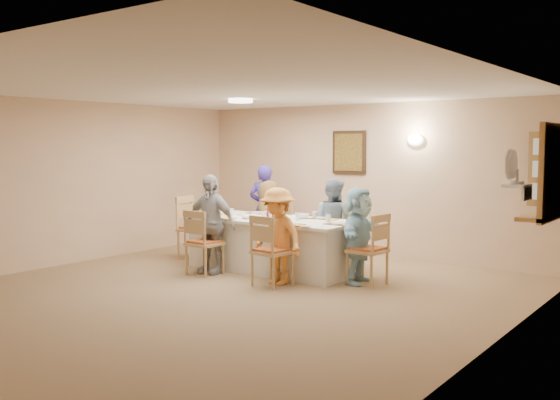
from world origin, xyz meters
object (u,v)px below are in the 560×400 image
Objects in this scene: chair_front_right at (272,250)px; chair_left_end at (196,227)px; chair_back_left at (273,227)px; diner_back_left at (269,220)px; serving_hatch at (557,172)px; dining_table at (273,244)px; diner_front_right at (278,236)px; chair_right_end at (367,249)px; desk_fan at (515,171)px; diner_front_left at (210,224)px; condiment_ketchup at (270,209)px; caregiver at (265,209)px; diner_back_right at (333,223)px; chair_back_right at (337,235)px; diner_right_end at (359,235)px; chair_front_left at (205,242)px.

chair_left_end reaches higher than chair_front_right.
chair_back_left is 0.80× the size of diner_back_left.
serving_hatch is 1.19× the size of diner_back_left.
dining_table is 2.00× the size of diner_front_right.
chair_left_end is 3.10m from chair_right_end.
desk_fan is 3.14m from chair_front_right.
diner_front_right is (0.00, 0.12, 0.17)m from chair_front_right.
diner_front_left is at bearing -133.15° from chair_left_end.
serving_hatch is 5.35m from chair_left_end.
chair_right_end is 1.67m from condiment_ketchup.
serving_hatch is at bearing 157.21° from caregiver.
diner_back_left is (-2.15, 0.68, 0.16)m from chair_right_end.
diner_back_left is at bearing 142.00° from diner_front_right.
diner_back_right is (2.15, 0.68, 0.16)m from chair_left_end.
dining_table is 2.69× the size of chair_right_end.
chair_back_right is at bearing 53.13° from dining_table.
chair_back_right is 0.64× the size of caregiver.
diner_front_left is (-0.60, -0.68, 0.32)m from dining_table.
diner_back_left is at bearing 82.95° from diner_front_left.
diner_right_end reaches higher than chair_back_left.
chair_front_right is 1.49m from diner_back_right.
chair_front_right is at bearing -117.97° from chair_left_end.
diner_back_right is 1.81m from diner_front_left.
caregiver is at bearing 159.90° from chair_back_right.
chair_left_end is 2.26m from diner_back_right.
caregiver reaches higher than chair_right_end.
chair_right_end is at bearing -157.32° from serving_hatch.
diner_right_end is (2.02, 0.68, -0.07)m from diner_front_left.
chair_front_left reaches higher than dining_table.
dining_table is at bearing -45.54° from chair_back_left.
caregiver is 1.50m from condiment_ketchup.
desk_fan reaches higher than chair_right_end.
diner_right_end is (0.82, 0.80, 0.17)m from chair_front_right.
chair_front_right is 0.74× the size of diner_back_left.
diner_right_end is (-0.13, 0.00, 0.17)m from chair_right_end.
desk_fan is 0.32× the size of chair_back_right.
desk_fan reaches higher than diner_right_end.
serving_hatch is 3.62m from chair_front_right.
chair_front_left is 2.18m from diner_right_end.
serving_hatch is 1.48× the size of chair_left_end.
dining_table is 9.94× the size of condiment_ketchup.
chair_back_left is 0.62m from caregiver.
diner_front_left is at bearing 84.43° from caregiver.
diner_back_right is 1.36m from diner_front_right.
condiment_ketchup is at bearing -138.95° from chair_back_right.
diner_right_end is at bearing -85.26° from chair_right_end.
chair_right_end is (2.15, -0.80, -0.04)m from chair_back_left.
desk_fan is 0.32× the size of chair_right_end.
caregiver reaches higher than dining_table.
caregiver is at bearing 142.62° from diner_front_right.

